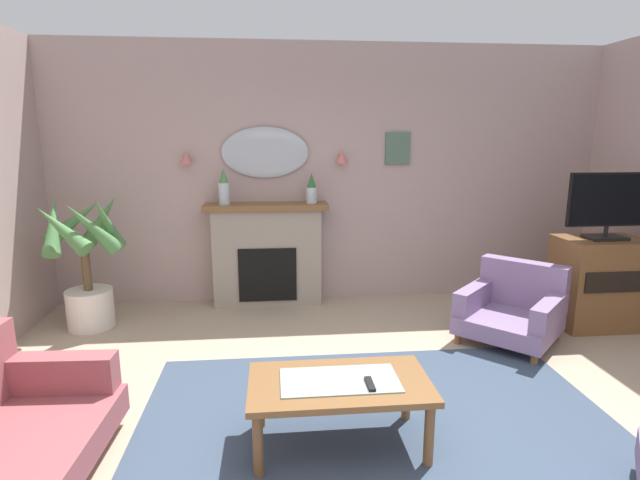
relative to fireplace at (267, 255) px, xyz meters
The scene contains 16 objects.
floor 2.99m from the fireplace, 75.23° to the right, with size 7.23×6.99×0.10m, color tan.
wall_back 1.17m from the fireplace, 16.57° to the left, with size 7.23×0.10×2.90m, color #B29993.
patterned_rug 2.79m from the fireplace, 74.16° to the right, with size 3.20×2.40×0.01m, color #38475B.
fireplace is the anchor object (origin of this frame).
mantel_vase_right 0.89m from the fireplace, behind, with size 0.12×0.12×0.39m.
mantel_vase_left 0.90m from the fireplace, ahead, with size 0.12×0.12×0.34m.
wall_mirror 1.15m from the fireplace, 90.00° to the left, with size 0.96×0.06×0.56m, color #B2BCC6.
wall_sconce_left 1.38m from the fireplace, behind, with size 0.14×0.14×0.14m, color #D17066.
wall_sconce_right 1.38m from the fireplace, ahead, with size 0.14×0.14×0.14m, color #D17066.
framed_picture 1.91m from the fireplace, ahead, with size 0.28×0.03×0.36m, color #4C6B56.
coffee_table 2.73m from the fireplace, 80.39° to the right, with size 1.10×0.60×0.45m.
tv_remote 2.84m from the fireplace, 77.28° to the right, with size 0.04×0.16×0.02m, color black.
armchair_beside_couch 2.62m from the fireplace, 27.74° to the right, with size 1.15×1.15×0.71m.
tv_cabinet 3.45m from the fireplace, 16.31° to the right, with size 0.80×0.58×0.90m.
tv_flatscreen 3.52m from the fireplace, 16.64° to the right, with size 0.84×0.24×0.65m.
potted_plant_tall_palm 1.85m from the fireplace, 163.16° to the right, with size 0.86×0.87×1.36m.
Camera 1 is at (-0.67, -2.52, 1.89)m, focal length 27.24 mm.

